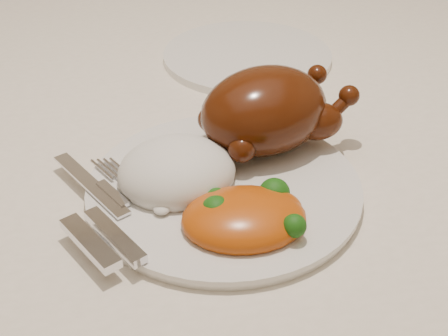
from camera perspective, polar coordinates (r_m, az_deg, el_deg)
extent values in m
cube|color=brown|center=(0.81, -4.47, 4.17)|extent=(1.60, 0.90, 0.04)
cube|color=white|center=(0.80, -4.55, 5.65)|extent=(1.72, 1.02, 0.01)
cube|color=white|center=(1.30, -6.85, 13.08)|extent=(1.72, 0.01, 0.18)
cylinder|color=silver|center=(0.63, 0.00, -1.92)|extent=(0.30, 0.30, 0.01)
cylinder|color=silver|center=(0.91, 2.14, 10.21)|extent=(0.28, 0.28, 0.01)
ellipsoid|color=#4A1C07|center=(0.67, 3.70, 5.27)|extent=(0.17, 0.15, 0.09)
ellipsoid|color=#4A1C07|center=(0.65, 2.97, 6.57)|extent=(0.08, 0.07, 0.04)
ellipsoid|color=#4A1C07|center=(0.68, 8.56, 4.25)|extent=(0.06, 0.04, 0.04)
sphere|color=#4A1C07|center=(0.69, 11.37, 6.51)|extent=(0.02, 0.02, 0.02)
ellipsoid|color=#4A1C07|center=(0.72, 5.82, 6.33)|extent=(0.06, 0.04, 0.04)
sphere|color=#4A1C07|center=(0.73, 8.51, 8.45)|extent=(0.02, 0.02, 0.02)
sphere|color=#4A1C07|center=(0.63, 1.65, 1.79)|extent=(0.03, 0.03, 0.03)
sphere|color=#4A1C07|center=(0.68, -1.21, 4.47)|extent=(0.03, 0.03, 0.03)
ellipsoid|color=white|center=(0.63, -4.33, -0.40)|extent=(0.13, 0.12, 0.06)
ellipsoid|color=#BD4D0C|center=(0.58, 1.83, -4.66)|extent=(0.12, 0.10, 0.04)
ellipsoid|color=#BD4D0C|center=(0.59, 4.62, -3.73)|extent=(0.05, 0.05, 0.03)
ellipsoid|color=#123D0A|center=(0.57, -1.23, -4.43)|extent=(0.03, 0.03, 0.02)
ellipsoid|color=#123D0A|center=(0.56, 6.45, -5.28)|extent=(0.02, 0.02, 0.02)
ellipsoid|color=#123D0A|center=(0.59, 4.67, -3.12)|extent=(0.02, 0.02, 0.02)
ellipsoid|color=#123D0A|center=(0.57, 4.20, -4.79)|extent=(0.03, 0.03, 0.03)
ellipsoid|color=#123D0A|center=(0.60, 4.62, -2.28)|extent=(0.03, 0.03, 0.03)
ellipsoid|color=#123D0A|center=(0.58, 0.61, -4.02)|extent=(0.02, 0.02, 0.02)
ellipsoid|color=#123D0A|center=(0.57, -0.73, -3.86)|extent=(0.03, 0.03, 0.03)
ellipsoid|color=#123D0A|center=(0.59, -0.67, -2.89)|extent=(0.02, 0.02, 0.02)
cube|color=silver|center=(0.64, -12.12, -1.42)|extent=(0.08, 0.12, 0.00)
cube|color=silver|center=(0.57, -12.16, -6.71)|extent=(0.05, 0.08, 0.01)
cube|color=silver|center=(0.57, -9.97, -6.15)|extent=(0.05, 0.08, 0.01)
cube|color=silver|center=(0.64, -10.19, -1.16)|extent=(0.06, 0.09, 0.00)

